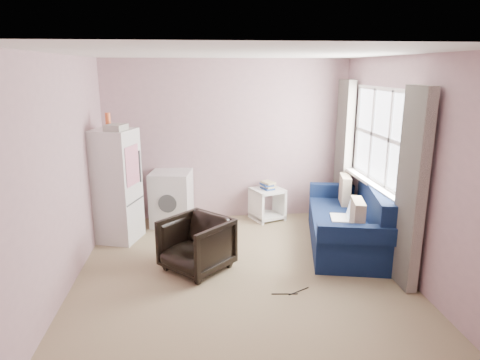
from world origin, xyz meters
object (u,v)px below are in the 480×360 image
object	(u,v)px
armchair	(196,242)
sofa	(350,223)
washing_machine	(172,197)
side_table	(267,201)
fridge	(116,185)

from	to	relation	value
armchair	sofa	size ratio (longest dim) A/B	0.34
washing_machine	sofa	xyz separation A→B (m)	(2.44, -1.10, -0.12)
washing_machine	armchair	bearing A→B (deg)	-67.97
armchair	side_table	world-z (taller)	armchair
fridge	armchair	bearing A→B (deg)	-26.53
side_table	washing_machine	bearing A→B (deg)	-177.48
fridge	sofa	bearing A→B (deg)	8.14
armchair	washing_machine	size ratio (longest dim) A/B	0.86
fridge	side_table	size ratio (longest dim) A/B	2.87
armchair	fridge	world-z (taller)	fridge
armchair	side_table	xyz separation A→B (m)	(1.13, 1.68, -0.07)
armchair	sofa	xyz separation A→B (m)	(2.07, 0.52, -0.04)
side_table	sofa	xyz separation A→B (m)	(0.94, -1.16, 0.03)
sofa	washing_machine	bearing A→B (deg)	168.12
washing_machine	sofa	distance (m)	2.68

